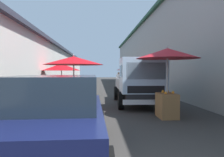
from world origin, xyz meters
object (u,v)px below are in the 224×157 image
object	(u,v)px
fruit_stall_far_left	(129,70)
hatchback_car	(54,115)
delivery_truck	(140,83)
fruit_stall_near_left	(74,67)
vendor_by_crates	(119,79)
fruit_stall_far_right	(62,70)
fruit_stall_mid_lane	(167,64)

from	to	relation	value
fruit_stall_far_left	hatchback_car	size ratio (longest dim) A/B	0.64
fruit_stall_far_left	delivery_truck	bearing A→B (deg)	174.01
fruit_stall_near_left	hatchback_car	world-z (taller)	fruit_stall_near_left
fruit_stall_near_left	vendor_by_crates	distance (m)	10.48
hatchback_car	delivery_truck	size ratio (longest dim) A/B	0.80
fruit_stall_far_right	fruit_stall_near_left	world-z (taller)	fruit_stall_near_left
fruit_stall_far_right	hatchback_car	bearing A→B (deg)	-171.50
fruit_stall_far_left	fruit_stall_near_left	xyz separation A→B (m)	(-12.45, 4.05, 0.01)
fruit_stall_near_left	fruit_stall_mid_lane	bearing A→B (deg)	-119.48
fruit_stall_mid_lane	hatchback_car	size ratio (longest dim) A/B	0.61
fruit_stall_mid_lane	fruit_stall_far_left	bearing A→B (deg)	-3.03
fruit_stall_far_left	fruit_stall_far_right	distance (m)	9.03
fruit_stall_far_right	fruit_stall_far_left	bearing A→B (deg)	-36.90
fruit_stall_mid_lane	hatchback_car	distance (m)	4.61
fruit_stall_far_left	fruit_stall_mid_lane	distance (m)	14.33
fruit_stall_far_right	delivery_truck	size ratio (longest dim) A/B	0.49
vendor_by_crates	fruit_stall_mid_lane	bearing A→B (deg)	-177.55
fruit_stall_far_left	fruit_stall_near_left	size ratio (longest dim) A/B	1.03
delivery_truck	fruit_stall_far_right	bearing A→B (deg)	40.80
delivery_truck	vendor_by_crates	xyz separation A→B (m)	(9.65, 0.01, -0.18)
fruit_stall_far_right	delivery_truck	bearing A→B (deg)	-139.20
fruit_stall_mid_lane	delivery_truck	distance (m)	2.45
fruit_stall_far_left	fruit_stall_near_left	world-z (taller)	fruit_stall_far_left
vendor_by_crates	fruit_stall_far_left	bearing A→B (deg)	-27.98
hatchback_car	vendor_by_crates	size ratio (longest dim) A/B	2.61
fruit_stall_far_right	fruit_stall_mid_lane	size ratio (longest dim) A/B	1.02
delivery_truck	vendor_by_crates	world-z (taller)	delivery_truck
fruit_stall_mid_lane	fruit_stall_far_right	bearing A→B (deg)	33.34
fruit_stall_mid_lane	vendor_by_crates	distance (m)	11.97
delivery_truck	hatchback_car	bearing A→B (deg)	154.53
fruit_stall_mid_lane	fruit_stall_near_left	xyz separation A→B (m)	(1.86, 3.29, -0.08)
fruit_stall_far_right	fruit_stall_near_left	distance (m)	5.41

